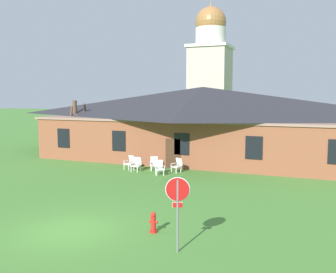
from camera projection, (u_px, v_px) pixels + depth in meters
name	position (u px, v px, depth m)	size (l,w,h in m)	color
ground_plane	(69.00, 231.00, 14.40)	(200.00, 200.00, 0.00)	#477F33
brick_building	(202.00, 122.00, 30.69)	(25.69, 10.40, 5.79)	brown
dome_tower	(210.00, 74.00, 48.30)	(5.18, 5.18, 17.07)	#BCB29E
stop_sign	(178.00, 199.00, 12.28)	(0.77, 0.28, 2.52)	slate
lawn_chair_by_porch	(130.00, 162.00, 26.24)	(0.75, 0.80, 0.96)	white
lawn_chair_near_door	(137.00, 164.00, 25.55)	(0.65, 0.68, 0.96)	white
lawn_chair_left_end	(154.00, 163.00, 25.88)	(0.82, 0.85, 0.96)	white
lawn_chair_middle	(159.00, 167.00, 24.43)	(0.84, 0.87, 0.96)	white
lawn_chair_right_end	(177.00, 165.00, 25.21)	(0.79, 0.84, 0.96)	silver
bare_tree_beside_building	(76.00, 125.00, 32.20)	(2.01, 1.79, 4.68)	brown
fire_hydrant	(153.00, 223.00, 14.22)	(0.36, 0.28, 0.79)	red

